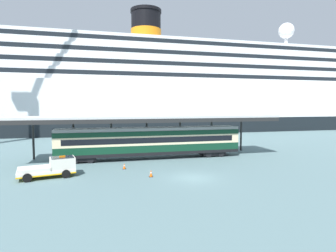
{
  "coord_description": "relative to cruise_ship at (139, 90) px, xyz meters",
  "views": [
    {
      "loc": [
        -8.74,
        -24.66,
        6.96
      ],
      "look_at": [
        -0.65,
        7.42,
        4.5
      ],
      "focal_mm": 29.46,
      "sensor_mm": 36.0,
      "label": 1
    }
  ],
  "objects": [
    {
      "name": "ground_plane",
      "position": [
        -2.17,
        -51.21,
        -11.24
      ],
      "size": [
        400.0,
        400.0,
        0.0
      ],
      "primitive_type": "plane",
      "color": "slate"
    },
    {
      "name": "cruise_ship",
      "position": [
        0.0,
        0.0,
        0.0
      ],
      "size": [
        165.14,
        23.43,
        32.8
      ],
      "color": "black",
      "rests_on": "ground"
    },
    {
      "name": "platform_canopy",
      "position": [
        -4.33,
        -40.15,
        -5.91
      ],
      "size": [
        34.58,
        6.19,
        5.61
      ],
      "color": "silver",
      "rests_on": "ground"
    },
    {
      "name": "train_carriage",
      "position": [
        -4.33,
        -40.62,
        -8.92
      ],
      "size": [
        23.75,
        2.81,
        4.11
      ],
      "color": "black",
      "rests_on": "ground"
    },
    {
      "name": "service_truck",
      "position": [
        -15.38,
        -47.48,
        -10.25
      ],
      "size": [
        5.51,
        3.06,
        2.02
      ],
      "color": "silver",
      "rests_on": "ground"
    },
    {
      "name": "traffic_cone_near",
      "position": [
        -6.05,
        -49.8,
        -10.88
      ],
      "size": [
        0.36,
        0.36,
        0.73
      ],
      "color": "black",
      "rests_on": "ground"
    },
    {
      "name": "traffic_cone_mid",
      "position": [
        -8.27,
        -45.79,
        -10.92
      ],
      "size": [
        0.36,
        0.36,
        0.64
      ],
      "color": "black",
      "rests_on": "ground"
    }
  ]
}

